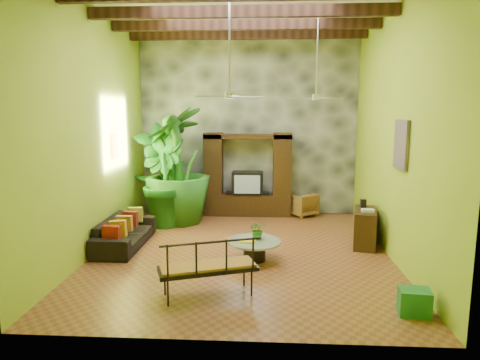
# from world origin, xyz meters

# --- Properties ---
(ground) EXTENTS (7.00, 7.00, 0.00)m
(ground) POSITION_xyz_m (0.00, 0.00, 0.00)
(ground) COLOR brown
(ground) RESTS_ON ground
(back_wall) EXTENTS (6.00, 0.02, 5.00)m
(back_wall) POSITION_xyz_m (0.00, 3.50, 2.50)
(back_wall) COLOR #97B829
(back_wall) RESTS_ON ground
(left_wall) EXTENTS (0.02, 7.00, 5.00)m
(left_wall) POSITION_xyz_m (-3.00, 0.00, 2.50)
(left_wall) COLOR #97B829
(left_wall) RESTS_ON ground
(right_wall) EXTENTS (0.02, 7.00, 5.00)m
(right_wall) POSITION_xyz_m (3.00, 0.00, 2.50)
(right_wall) COLOR #97B829
(right_wall) RESTS_ON ground
(stone_accent_wall) EXTENTS (5.98, 0.10, 4.98)m
(stone_accent_wall) POSITION_xyz_m (0.00, 3.44, 2.50)
(stone_accent_wall) COLOR #3D4045
(stone_accent_wall) RESTS_ON ground
(ceiling_beams) EXTENTS (5.95, 5.36, 0.22)m
(ceiling_beams) POSITION_xyz_m (0.00, 0.00, 4.78)
(ceiling_beams) COLOR #341910
(ceiling_beams) RESTS_ON ceiling
(entertainment_center) EXTENTS (2.40, 0.55, 2.30)m
(entertainment_center) POSITION_xyz_m (0.00, 3.14, 0.97)
(entertainment_center) COLOR black
(entertainment_center) RESTS_ON ground
(ceiling_fan_front) EXTENTS (1.28, 1.28, 1.86)m
(ceiling_fan_front) POSITION_xyz_m (-0.20, -0.40, 3.40)
(ceiling_fan_front) COLOR #ACACB0
(ceiling_fan_front) RESTS_ON ceiling
(ceiling_fan_back) EXTENTS (1.28, 1.28, 1.86)m
(ceiling_fan_back) POSITION_xyz_m (1.60, 1.20, 3.40)
(ceiling_fan_back) COLOR #ACACB0
(ceiling_fan_back) RESTS_ON ceiling
(wall_art_mask) EXTENTS (0.06, 0.32, 0.55)m
(wall_art_mask) POSITION_xyz_m (-2.96, 1.00, 2.10)
(wall_art_mask) COLOR #BB8016
(wall_art_mask) RESTS_ON left_wall
(wall_art_painting) EXTENTS (0.06, 0.70, 0.90)m
(wall_art_painting) POSITION_xyz_m (2.96, -0.60, 2.30)
(wall_art_painting) COLOR #295A98
(wall_art_painting) RESTS_ON right_wall
(sofa) EXTENTS (0.83, 2.10, 0.61)m
(sofa) POSITION_xyz_m (-2.55, 0.23, 0.31)
(sofa) COLOR black
(sofa) RESTS_ON ground
(wicker_armchair) EXTENTS (0.97, 0.98, 0.64)m
(wicker_armchair) POSITION_xyz_m (1.52, 3.15, 0.32)
(wicker_armchair) COLOR olive
(wicker_armchair) RESTS_ON ground
(tall_plant_a) EXTENTS (1.64, 1.46, 2.59)m
(tall_plant_a) POSITION_xyz_m (-2.28, 2.53, 1.30)
(tall_plant_a) COLOR #185D1C
(tall_plant_a) RESTS_ON ground
(tall_plant_b) EXTENTS (1.59, 1.64, 2.32)m
(tall_plant_b) POSITION_xyz_m (-2.13, 1.95, 1.16)
(tall_plant_b) COLOR #1C6B21
(tall_plant_b) RESTS_ON ground
(tall_plant_c) EXTENTS (2.11, 2.11, 3.00)m
(tall_plant_c) POSITION_xyz_m (-1.77, 2.26, 1.50)
(tall_plant_c) COLOR #26691B
(tall_plant_c) RESTS_ON ground
(coffee_table) EXTENTS (1.04, 1.04, 0.40)m
(coffee_table) POSITION_xyz_m (0.29, -0.51, 0.26)
(coffee_table) COLOR black
(coffee_table) RESTS_ON ground
(centerpiece_plant) EXTENTS (0.42, 0.39, 0.38)m
(centerpiece_plant) POSITION_xyz_m (0.35, -0.39, 0.59)
(centerpiece_plant) COLOR #26631A
(centerpiece_plant) RESTS_ON coffee_table
(yellow_tray) EXTENTS (0.29, 0.22, 0.03)m
(yellow_tray) POSITION_xyz_m (0.16, -0.61, 0.41)
(yellow_tray) COLOR yellow
(yellow_tray) RESTS_ON coffee_table
(iron_bench) EXTENTS (1.64, 1.06, 0.57)m
(iron_bench) POSITION_xyz_m (-0.41, -2.24, 0.54)
(iron_bench) COLOR black
(iron_bench) RESTS_ON ground
(side_console) EXTENTS (0.65, 1.07, 0.80)m
(side_console) POSITION_xyz_m (2.65, 0.54, 0.40)
(side_console) COLOR #342210
(side_console) RESTS_ON ground
(green_bin) EXTENTS (0.47, 0.38, 0.38)m
(green_bin) POSITION_xyz_m (2.65, -2.63, 0.19)
(green_bin) COLOR #207931
(green_bin) RESTS_ON ground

